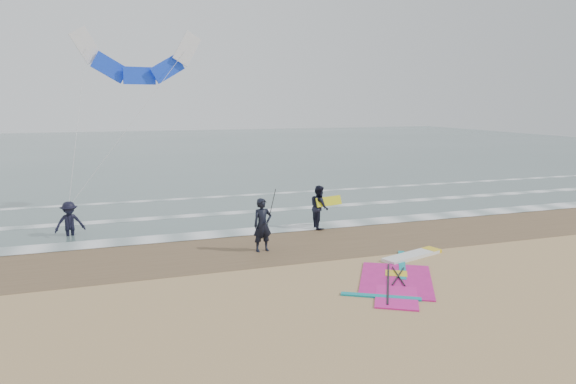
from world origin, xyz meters
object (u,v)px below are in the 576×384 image
object	(u,v)px
windsurf_rig	(402,273)
person_wading	(69,215)
person_standing	(262,225)
person_walking	(319,207)
surf_kite	(138,62)

from	to	relation	value
windsurf_rig	person_wading	world-z (taller)	person_wading
person_standing	person_walking	size ratio (longest dim) A/B	1.05
surf_kite	person_wading	bearing A→B (deg)	-129.47
person_walking	person_wading	size ratio (longest dim) A/B	1.04
person_standing	surf_kite	world-z (taller)	surf_kite
windsurf_rig	person_standing	distance (m)	5.28
person_standing	person_wading	world-z (taller)	person_standing
person_standing	person_wading	size ratio (longest dim) A/B	1.09
person_walking	surf_kite	xyz separation A→B (m)	(-6.87, 5.77, 6.29)
windsurf_rig	surf_kite	world-z (taller)	surf_kite
person_wading	person_walking	bearing A→B (deg)	-22.77
windsurf_rig	person_standing	xyz separation A→B (m)	(-3.49, 3.84, 0.94)
person_walking	person_wading	distance (m)	10.22
person_standing	person_walking	xyz separation A→B (m)	(3.24, 2.52, -0.04)
person_walking	surf_kite	world-z (taller)	surf_kite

